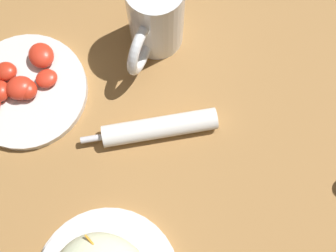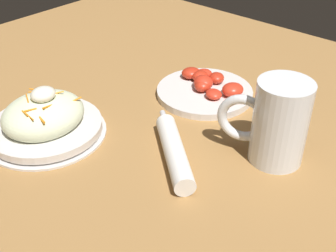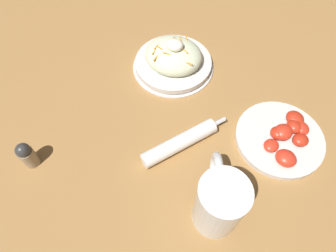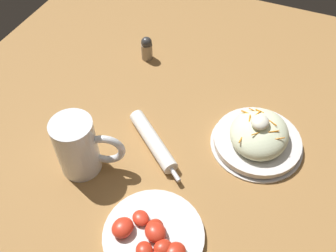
# 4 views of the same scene
# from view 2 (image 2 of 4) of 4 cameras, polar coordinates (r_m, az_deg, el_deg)

# --- Properties ---
(ground_plane) EXTENTS (1.43, 1.43, 0.00)m
(ground_plane) POSITION_cam_2_polar(r_m,az_deg,el_deg) (0.80, -6.01, -2.53)
(ground_plane) COLOR #9E703D
(salad_plate) EXTENTS (0.22, 0.22, 0.10)m
(salad_plate) POSITION_cam_2_polar(r_m,az_deg,el_deg) (0.84, -15.87, 0.72)
(salad_plate) COLOR silver
(salad_plate) RESTS_ON ground_plane
(beer_mug) EXTENTS (0.09, 0.15, 0.15)m
(beer_mug) POSITION_cam_2_polar(r_m,az_deg,el_deg) (0.75, 14.13, 0.12)
(beer_mug) COLOR white
(beer_mug) RESTS_ON ground_plane
(napkin_roll) EXTENTS (0.16, 0.19, 0.04)m
(napkin_roll) POSITION_cam_2_polar(r_m,az_deg,el_deg) (0.75, 0.81, -3.32)
(napkin_roll) COLOR white
(napkin_roll) RESTS_ON ground_plane
(tomato_plate) EXTENTS (0.21, 0.21, 0.04)m
(tomato_plate) POSITION_cam_2_polar(r_m,az_deg,el_deg) (0.95, 4.96, 4.87)
(tomato_plate) COLOR silver
(tomato_plate) RESTS_ON ground_plane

